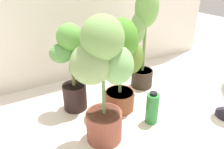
{
  "coord_description": "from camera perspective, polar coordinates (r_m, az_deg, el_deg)",
  "views": [
    {
      "loc": [
        -0.8,
        -1.06,
        1.03
      ],
      "look_at": [
        -0.07,
        0.2,
        0.3
      ],
      "focal_mm": 34.32,
      "sensor_mm": 36.0,
      "label": 1
    }
  ],
  "objects": [
    {
      "name": "nutrient_bottle",
      "position": [
        1.59,
        10.66,
        -8.79
      ],
      "size": [
        0.09,
        0.09,
        0.25
      ],
      "color": "#2D8339",
      "rests_on": "ground"
    },
    {
      "name": "ground_plane",
      "position": [
        1.68,
        5.61,
        -11.37
      ],
      "size": [
        8.0,
        8.0,
        0.0
      ],
      "primitive_type": "plane",
      "color": "silver",
      "rests_on": "ground"
    },
    {
      "name": "potted_plant_front_left",
      "position": [
        1.23,
        -2.51,
        0.24
      ],
      "size": [
        0.44,
        0.35,
        0.82
      ],
      "color": "brown",
      "rests_on": "ground"
    },
    {
      "name": "potted_plant_back_right",
      "position": [
        1.91,
        8.36,
        10.65
      ],
      "size": [
        0.29,
        0.25,
        0.9
      ],
      "color": "#342A1F",
      "rests_on": "ground"
    },
    {
      "name": "potted_plant_center",
      "position": [
        1.57,
        2.29,
        4.03
      ],
      "size": [
        0.37,
        0.3,
        0.73
      ],
      "color": "brown",
      "rests_on": "ground"
    },
    {
      "name": "potted_plant_back_left",
      "position": [
        1.61,
        -10.46,
        2.5
      ],
      "size": [
        0.35,
        0.27,
        0.69
      ],
      "color": "black",
      "rests_on": "ground"
    }
  ]
}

